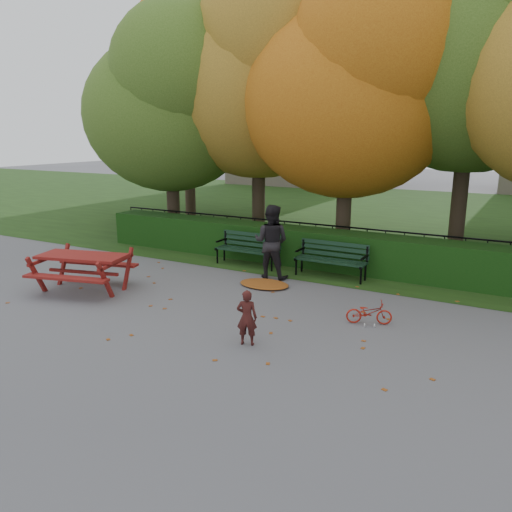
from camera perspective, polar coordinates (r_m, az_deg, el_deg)
The scene contains 18 objects.
ground at distance 10.09m, azimuth -4.87°, elevation -6.68°, with size 90.00×90.00×0.00m, color slate.
grass_strip at distance 22.73m, azimuth 15.15°, elevation 4.46°, with size 90.00×90.00×0.00m, color #1B3311.
building_left at distance 36.94m, azimuth 6.37°, elevation 19.95°, with size 10.00×7.00×15.00m, color #B8A48F.
hedge at distance 13.75m, azimuth 5.54°, elevation 1.06°, with size 13.00×0.90×1.00m, color black.
iron_fence at distance 14.47m, azimuth 6.81°, elevation 1.82°, with size 14.00×0.04×1.02m.
tree_a at distance 17.04m, azimuth -9.51°, elevation 17.01°, with size 5.88×5.60×7.48m.
tree_b at distance 16.60m, azimuth 1.01°, elevation 20.33°, with size 6.72×6.40×8.79m.
tree_c at distance 14.55m, azimuth 11.57°, elevation 18.70°, with size 6.30×6.00×8.00m.
tree_d at distance 15.32m, azimuth 25.15°, elevation 21.84°, with size 7.14×6.80×9.58m.
tree_f at distance 21.22m, azimuth -7.54°, elevation 19.60°, with size 6.93×6.60×9.19m.
bench_left at distance 13.62m, azimuth -0.83°, elevation 1.08°, with size 1.80×0.57×0.88m.
bench_right at distance 12.63m, azimuth 8.67°, elevation -0.09°, with size 1.80×0.57×0.88m.
picnic_table at distance 12.03m, azimuth -19.22°, elevation -0.74°, with size 2.32×2.04×0.96m.
leaf_pile at distance 11.88m, azimuth 0.94°, elevation -3.21°, with size 1.23×0.85×0.09m, color brown.
leaf_scatter at distance 10.32m, azimuth -3.94°, elevation -6.15°, with size 9.00×5.70×0.01m, color brown, non-canonical shape.
child at distance 8.53m, azimuth -1.05°, elevation -7.05°, with size 0.36×0.23×0.97m, color #3D1613.
adult at distance 12.33m, azimuth 1.75°, elevation 1.64°, with size 0.90×0.70×1.84m, color black.
bicycle at distance 9.75m, azimuth 12.80°, elevation -6.32°, with size 0.30×0.86×0.45m, color #A31B0F.
Camera 1 is at (5.30, -7.83, 3.53)m, focal length 35.00 mm.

